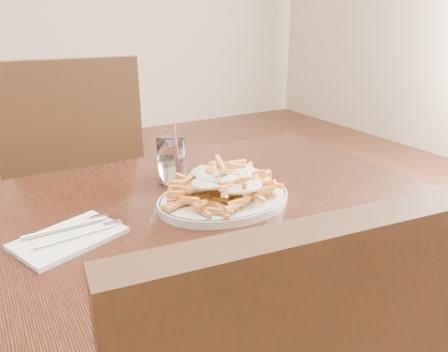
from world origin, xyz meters
TOP-DOWN VIEW (x-y plane):
  - table at (0.00, 0.00)m, footprint 1.20×0.80m
  - chair_far at (-0.12, 0.78)m, footprint 0.53×0.53m
  - fries_plate at (0.07, -0.03)m, footprint 0.36×0.32m
  - loaded_fries at (0.07, -0.03)m, footprint 0.30×0.26m
  - napkin at (-0.29, -0.03)m, footprint 0.23×0.19m
  - cutlery at (-0.29, -0.02)m, footprint 0.21×0.09m
  - water_glass at (0.02, 0.16)m, footprint 0.08×0.08m

SIDE VIEW (x-z plane):
  - chair_far at x=-0.12m, z-range 0.07..1.10m
  - table at x=0.00m, z-range 0.30..1.05m
  - napkin at x=-0.29m, z-range 0.75..0.76m
  - fries_plate at x=0.07m, z-range 0.75..0.77m
  - cutlery at x=-0.29m, z-range 0.76..0.77m
  - water_glass at x=0.02m, z-range 0.72..0.89m
  - loaded_fries at x=0.07m, z-range 0.77..0.85m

